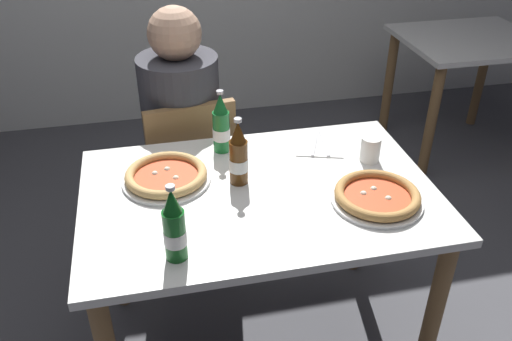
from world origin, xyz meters
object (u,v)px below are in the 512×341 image
Objects in this scene: paper_cup at (370,149)px; beer_bottle_center at (174,228)px; beer_bottle_left at (221,126)px; diner_seated at (184,145)px; beer_bottle_right at (238,156)px; pizza_margherita_near at (377,196)px; chair_behind_table at (189,170)px; napkin_with_cutlery at (319,145)px; dining_table_main at (259,217)px; pizza_marinara_far at (166,176)px; dining_table_background at (466,63)px.

beer_bottle_center is at bearing -152.79° from paper_cup.
diner_seated is at bearing 108.60° from beer_bottle_left.
beer_bottle_center is at bearing -125.61° from beer_bottle_right.
paper_cup is (0.08, 0.25, 0.03)m from pizza_margherita_near.
napkin_with_cutlery is at bearing 135.69° from chair_behind_table.
dining_table_main is 0.38m from beer_bottle_left.
beer_bottle_left is 1.00× the size of beer_bottle_right.
pizza_marinara_far is 1.25× the size of beer_bottle_left.
beer_bottle_center is at bearing -111.36° from beer_bottle_left.
diner_seated is at bearing 106.93° from dining_table_main.
dining_table_main is 0.41m from napkin_with_cutlery.
chair_behind_table is at bearing 103.91° from beer_bottle_right.
beer_bottle_right is at bearing 54.39° from beer_bottle_center.
dining_table_main is 0.69m from diner_seated.
dining_table_main is 1.41× the size of chair_behind_table.
pizza_margherita_near is at bearing -26.80° from beer_bottle_right.
paper_cup is at bearing -40.66° from diner_seated.
beer_bottle_left reaches higher than dining_table_main.
diner_seated is 3.92× the size of pizza_marinara_far.
pizza_margherita_near and pizza_marinara_far have the same top height.
beer_bottle_right is (-1.63, -1.22, 0.26)m from dining_table_background.
dining_table_background is 2.05m from beer_bottle_right.
dining_table_background is (1.57, 1.29, -0.04)m from dining_table_main.
beer_bottle_right is 0.50m from paper_cup.
chair_behind_table is at bearing 109.75° from beer_bottle_left.
beer_bottle_left is at bearing 104.87° from dining_table_main.
chair_behind_table is at bearing 141.56° from paper_cup.
beer_bottle_right is at bearing -143.23° from dining_table_background.
dining_table_main is at bearing -50.12° from beer_bottle_right.
dining_table_main is 12.63× the size of paper_cup.
dining_table_background is at bearing 49.84° from pizza_margherita_near.
paper_cup is (0.64, -0.55, 0.21)m from diner_seated.
diner_seated is 1.88m from dining_table_background.
beer_bottle_left reaches higher than napkin_with_cutlery.
paper_cup is at bearing -133.78° from dining_table_background.
pizza_marinara_far is 0.61m from napkin_with_cutlery.
dining_table_background is at bearing 31.71° from pizza_marinara_far.
beer_bottle_right reaches higher than pizza_margherita_near.
beer_bottle_left is at bearing 159.89° from paper_cup.
pizza_margherita_near reaches higher than dining_table_background.
paper_cup is at bearing 133.64° from chair_behind_table.
napkin_with_cutlery is (0.30, 0.25, 0.12)m from dining_table_main.
beer_bottle_center reaches higher than pizza_marinara_far.
beer_bottle_left is at bearing 135.07° from pizza_margherita_near.
beer_bottle_left is at bearing 101.83° from chair_behind_table.
pizza_margherita_near is at bearing 118.45° from chair_behind_table.
beer_bottle_left is (-1.65, -0.99, 0.26)m from dining_table_background.
pizza_marinara_far is 0.41m from beer_bottle_center.
beer_bottle_left is 0.23m from beer_bottle_right.
pizza_margherita_near is at bearing -80.18° from napkin_with_cutlery.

